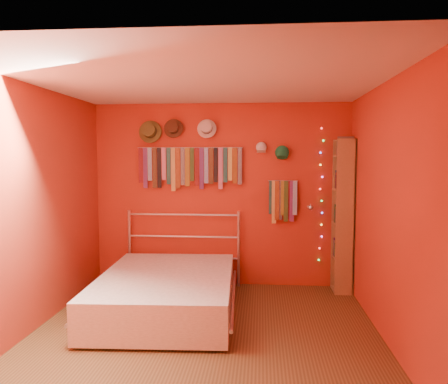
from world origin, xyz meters
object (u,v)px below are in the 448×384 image
(reading_lamp, at_px, (310,207))
(bookshelf, at_px, (346,215))
(tie_rack, at_px, (189,166))
(bed, at_px, (167,292))

(reading_lamp, relative_size, bookshelf, 0.14)
(tie_rack, relative_size, bed, 0.67)
(tie_rack, bearing_deg, bookshelf, -4.25)
(tie_rack, relative_size, bookshelf, 0.72)
(reading_lamp, height_order, bed, reading_lamp)
(tie_rack, xyz_separation_m, reading_lamp, (1.63, -0.16, -0.54))
(reading_lamp, bearing_deg, tie_rack, 174.42)
(reading_lamp, xyz_separation_m, bookshelf, (0.46, 0.00, -0.10))
(reading_lamp, bearing_deg, bed, -150.76)
(tie_rack, distance_m, bed, 1.80)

